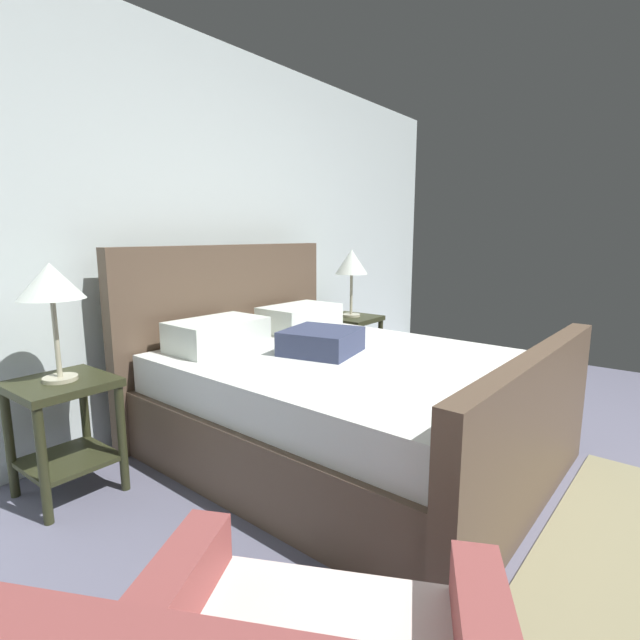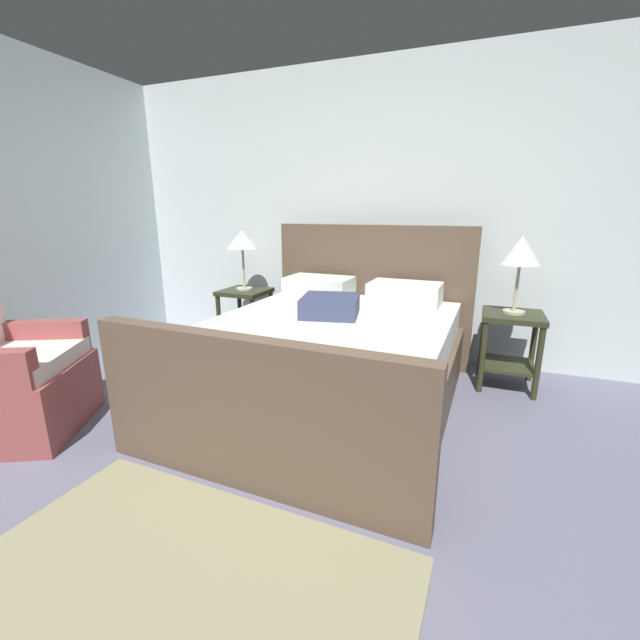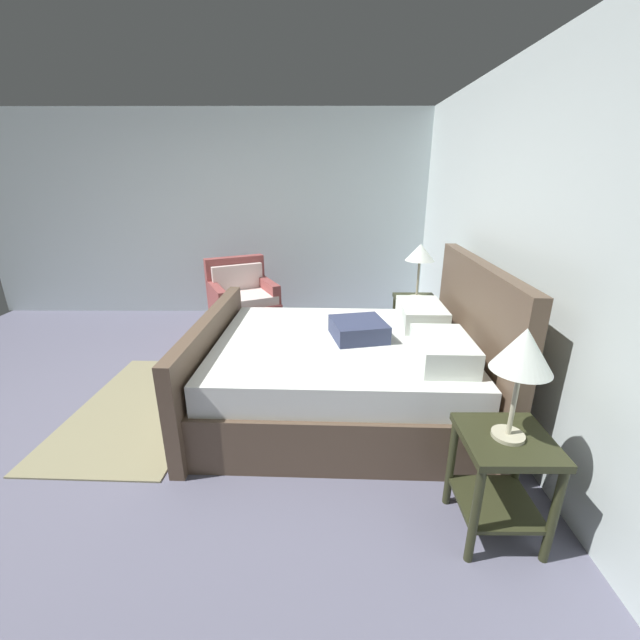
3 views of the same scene
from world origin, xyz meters
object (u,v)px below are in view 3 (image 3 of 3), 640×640
bed (346,370)px  table_lamp_right (523,353)px  nightstand_right (501,469)px  table_lamp_left (420,254)px  nightstand_left (415,315)px  armchair (243,306)px

bed → table_lamp_right: bearing=31.3°
nightstand_right → table_lamp_left: bearing=178.1°
nightstand_left → table_lamp_left: table_lamp_left is taller
table_lamp_right → armchair: table_lamp_right is taller
nightstand_right → table_lamp_right: 0.66m
nightstand_right → armchair: size_ratio=0.62×
nightstand_left → nightstand_right: bearing=-1.9°
table_lamp_right → table_lamp_left: table_lamp_right is taller
table_lamp_left → armchair: table_lamp_left is taller
nightstand_right → armchair: bearing=-147.2°
nightstand_right → table_lamp_left: table_lamp_left is taller
bed → table_lamp_left: size_ratio=3.85×
nightstand_right → bed: bearing=-148.7°
table_lamp_left → nightstand_left: bearing=-45.0°
table_lamp_right → table_lamp_left: (-2.43, 0.08, 0.01)m
nightstand_right → armchair: 3.50m
nightstand_right → table_lamp_right: (0.00, 0.00, 0.66)m
nightstand_left → table_lamp_left: 0.67m
bed → table_lamp_right: bed is taller
bed → table_lamp_right: size_ratio=3.82×
nightstand_left → bed: bearing=-33.9°
table_lamp_right → nightstand_left: (-2.43, 0.08, -0.66)m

